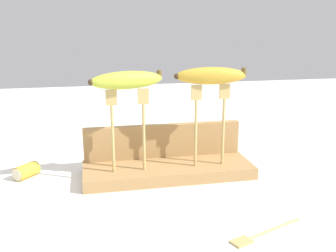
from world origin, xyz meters
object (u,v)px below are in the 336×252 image
fork_fallen_near (259,234)px  banana_chunk_near (26,171)px  fork_stand_left (128,123)px  banana_raised_left (127,80)px  banana_raised_right (211,76)px  fork_stand_right (210,118)px

fork_fallen_near → banana_chunk_near: bearing=140.2°
fork_stand_left → banana_raised_left: size_ratio=1.12×
banana_raised_right → fork_fallen_near: size_ratio=1.06×
fork_stand_left → banana_chunk_near: size_ratio=2.91×
fork_stand_left → banana_raised_right: 0.23m
banana_raised_right → fork_fallen_near: (0.00, -0.30, -0.25)m
fork_stand_left → banana_raised_left: bearing=-167.2°
fork_stand_right → banana_raised_right: bearing=174.5°
fork_stand_left → banana_raised_right: banana_raised_right is taller
fork_stand_right → banana_chunk_near: bearing=170.2°
fork_stand_left → fork_fallen_near: size_ratio=1.20×
banana_raised_left → banana_chunk_near: bearing=162.6°
fork_stand_right → banana_chunk_near: 0.47m
banana_raised_left → banana_raised_right: size_ratio=1.01×
fork_stand_right → fork_stand_left: bearing=180.0°
banana_chunk_near → fork_stand_right: bearing=-9.8°
fork_stand_right → banana_raised_left: banana_raised_left is taller
banana_raised_right → fork_fallen_near: bearing=-89.5°
fork_stand_left → banana_chunk_near: fork_stand_left is taller
fork_fallen_near → banana_chunk_near: banana_chunk_near is taller
fork_stand_left → banana_chunk_near: bearing=162.7°
fork_stand_left → fork_stand_right: 0.20m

